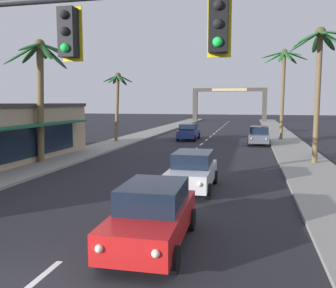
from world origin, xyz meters
TOP-DOWN VIEW (x-y plane):
  - sidewalk_right at (7.80, 20.00)m, footprint 3.20×110.00m
  - sidewalk_left at (-7.80, 20.00)m, footprint 3.20×110.00m
  - lane_markings at (0.41, 20.30)m, footprint 4.28×88.19m
  - traffic_signal_mast at (2.73, 0.63)m, footprint 11.75×0.41m
  - sedan_lead_at_stop_bar at (1.93, 3.23)m, footprint 2.04×4.49m
  - sedan_third_in_queue at (1.98, 9.62)m, footprint 1.96×4.46m
  - sedan_oncoming_far at (-1.81, 30.32)m, footprint 1.97×4.46m
  - sedan_parked_nearest_kerb at (5.19, 27.66)m, footprint 2.04×4.49m
  - palm_left_second at (-8.18, 14.00)m, footprint 4.39×4.71m
  - palm_left_third at (-8.10, 26.62)m, footprint 2.99×2.77m
  - palm_right_second at (8.32, 17.57)m, footprint 4.10×4.23m
  - palm_right_third at (7.44, 31.94)m, footprint 4.50×4.23m
  - town_gateway_arch at (0.00, 67.37)m, footprint 14.74×0.90m

SIDE VIEW (x-z plane):
  - lane_markings at x=0.41m, z-range 0.00..0.01m
  - sidewalk_right at x=7.80m, z-range 0.00..0.14m
  - sidewalk_left at x=-7.80m, z-range 0.00..0.14m
  - sedan_lead_at_stop_bar at x=1.93m, z-range 0.01..1.69m
  - sedan_third_in_queue at x=1.98m, z-range 0.01..1.69m
  - sedan_oncoming_far at x=-1.81m, z-range 0.01..1.69m
  - sedan_parked_nearest_kerb at x=5.19m, z-range 0.01..1.69m
  - town_gateway_arch at x=0.00m, z-range 1.00..7.74m
  - traffic_signal_mast at x=2.73m, z-range 1.42..8.10m
  - palm_left_third at x=-8.10m, z-range 1.43..8.11m
  - palm_left_second at x=-8.18m, z-range 1.58..9.24m
  - palm_right_second at x=8.32m, z-range 2.04..10.36m
  - palm_right_third at x=7.44m, z-range 2.16..11.27m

